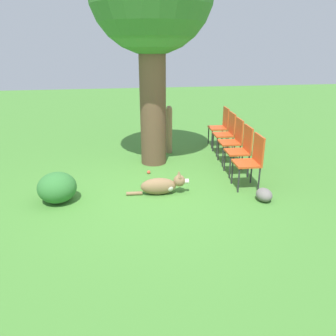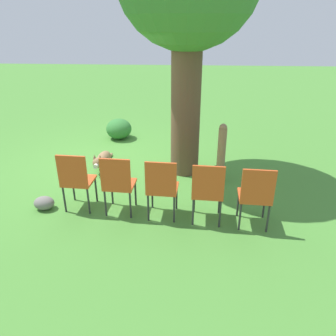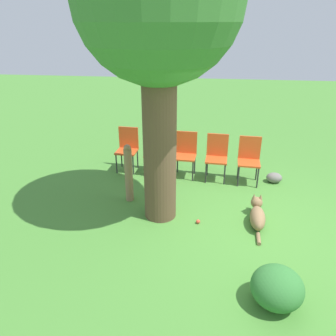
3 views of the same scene
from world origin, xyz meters
TOP-DOWN VIEW (x-y plane):
  - ground_plane at (0.00, 0.00)m, footprint 30.00×30.00m
  - oak_tree at (0.16, 1.54)m, footprint 2.34×2.34m
  - dog at (0.11, -0.08)m, footprint 1.07×0.28m
  - fence_post at (0.61, 2.19)m, footprint 0.15×0.15m
  - red_chair_0 at (1.68, -0.06)m, footprint 0.44×0.46m
  - red_chair_1 at (1.76, 0.59)m, footprint 0.44×0.46m
  - red_chair_2 at (1.84, 1.24)m, footprint 0.44×0.46m
  - red_chair_3 at (1.91, 1.89)m, footprint 0.44×0.46m
  - red_chair_4 at (1.99, 2.54)m, footprint 0.44×0.46m
  - tennis_ball at (-0.02, 0.88)m, footprint 0.07×0.07m
  - garden_rock at (1.70, -0.62)m, footprint 0.25×0.32m
  - low_shrub at (-1.60, -0.09)m, footprint 0.61×0.61m

SIDE VIEW (x-z plane):
  - ground_plane at x=0.00m, z-range 0.00..0.00m
  - tennis_ball at x=-0.02m, z-range 0.00..0.07m
  - garden_rock at x=1.70m, z-range 0.00..0.21m
  - dog at x=0.11m, z-range -0.04..0.35m
  - low_shrub at x=-1.60m, z-range 0.00..0.49m
  - red_chair_0 at x=1.68m, z-range 0.07..1.03m
  - red_chair_1 at x=1.76m, z-range 0.07..1.03m
  - red_chair_2 at x=1.84m, z-range 0.07..1.03m
  - red_chair_3 at x=1.91m, z-range 0.07..1.03m
  - red_chair_4 at x=1.99m, z-range 0.07..1.03m
  - fence_post at x=0.61m, z-range 0.01..1.11m
  - oak_tree at x=0.16m, z-range 0.99..5.53m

